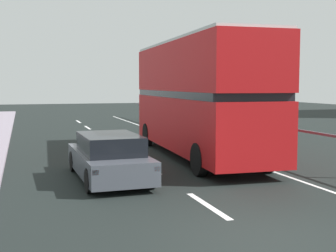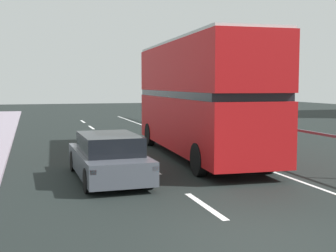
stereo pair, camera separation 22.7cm
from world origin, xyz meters
TOP-DOWN VIEW (x-y plane):
  - ground_plane at (0.00, 0.00)m, footprint 75.77×120.00m
  - lane_paint_markings at (2.19, 8.29)m, footprint 3.70×46.00m
  - bridge_side_railing at (5.11, 9.00)m, footprint 0.10×42.00m
  - double_decker_bus_red at (2.37, 8.86)m, footprint 2.91×10.27m
  - hatchback_car_near at (-1.62, 5.70)m, footprint 1.88×4.56m

SIDE VIEW (x-z plane):
  - ground_plane at x=0.00m, z-range -0.10..0.00m
  - lane_paint_markings at x=2.19m, z-range 0.00..0.01m
  - hatchback_car_near at x=-1.62m, z-range -0.02..1.32m
  - bridge_side_railing at x=5.11m, z-range 0.37..1.58m
  - double_decker_bus_red at x=2.37m, z-range 0.15..4.53m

